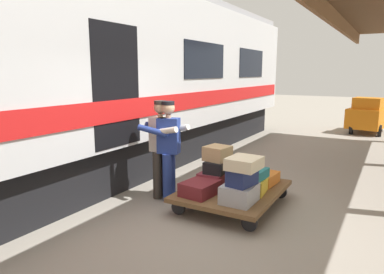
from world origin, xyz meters
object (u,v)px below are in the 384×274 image
object	(u,v)px
suitcase_maroon_trunk	(200,188)
porter_in_overalls	(168,147)
suitcase_teal_softside	(252,174)
luggage_cart	(233,191)
suitcase_olive_duffel	(229,164)
train_car	(55,79)
suitcase_orange_carryall	(262,178)
suitcase_brown_leather	(228,173)
porter_by_door	(162,146)
suitcase_black_hardshell	(218,166)
suitcase_gray_aluminum	(239,193)
suitcase_cream_canvas	(244,163)
suitcase_navy_fabric	(242,177)
suitcase_yellow_case	(252,185)
suitcase_tan_vintage	(218,153)
suitcase_burgundy_valise	(215,178)
baggage_tug	(367,116)

from	to	relation	value
suitcase_maroon_trunk	porter_in_overalls	world-z (taller)	porter_in_overalls
suitcase_teal_softside	luggage_cart	bearing A→B (deg)	-0.63
suitcase_olive_duffel	suitcase_maroon_trunk	bearing A→B (deg)	88.11
suitcase_teal_softside	train_car	bearing A→B (deg)	10.97
porter_in_overalls	suitcase_orange_carryall	bearing A→B (deg)	-151.73
suitcase_brown_leather	porter_by_door	size ratio (longest dim) A/B	0.30
suitcase_black_hardshell	suitcase_teal_softside	xyz separation A→B (m)	(-0.62, 0.03, -0.04)
suitcase_gray_aluminum	suitcase_maroon_trunk	bearing A→B (deg)	0.00
suitcase_olive_duffel	suitcase_black_hardshell	bearing A→B (deg)	90.55
suitcase_orange_carryall	suitcase_olive_duffel	distance (m)	0.64
suitcase_maroon_trunk	suitcase_cream_canvas	distance (m)	0.88
suitcase_navy_fabric	suitcase_teal_softside	xyz separation A→B (m)	(0.03, -0.51, -0.09)
train_car	porter_in_overalls	world-z (taller)	train_car
train_car	suitcase_orange_carryall	world-z (taller)	train_car
suitcase_brown_leather	suitcase_maroon_trunk	distance (m)	1.04
luggage_cart	porter_by_door	world-z (taller)	porter_by_door
suitcase_yellow_case	suitcase_gray_aluminum	bearing A→B (deg)	90.00
train_car	suitcase_tan_vintage	bearing A→B (deg)	-166.35
suitcase_brown_leather	suitcase_tan_vintage	distance (m)	0.69
suitcase_olive_duffel	suitcase_teal_softside	distance (m)	0.81
suitcase_black_hardshell	suitcase_gray_aluminum	bearing A→B (deg)	138.60
suitcase_burgundy_valise	suitcase_maroon_trunk	distance (m)	0.52
suitcase_tan_vintage	baggage_tug	size ratio (longest dim) A/B	0.20
porter_in_overalls	baggage_tug	xyz separation A→B (m)	(-2.49, -9.22, -0.30)
suitcase_maroon_trunk	baggage_tug	bearing A→B (deg)	-100.22
suitcase_maroon_trunk	suitcase_olive_duffel	size ratio (longest dim) A/B	1.29
suitcase_teal_softside	suitcase_cream_canvas	bearing A→B (deg)	97.01
train_car	suitcase_olive_duffel	size ratio (longest dim) A/B	39.52
suitcase_teal_softside	suitcase_tan_vintage	world-z (taller)	suitcase_tan_vintage
suitcase_teal_softside	suitcase_black_hardshell	bearing A→B (deg)	-2.59
suitcase_burgundy_valise	suitcase_teal_softside	distance (m)	0.68
porter_in_overalls	suitcase_cream_canvas	bearing A→B (deg)	169.52
suitcase_orange_carryall	suitcase_olive_duffel	world-z (taller)	suitcase_olive_duffel
suitcase_orange_carryall	suitcase_tan_vintage	world-z (taller)	suitcase_tan_vintage
baggage_tug	suitcase_orange_carryall	bearing A→B (deg)	82.87
suitcase_yellow_case	porter_in_overalls	size ratio (longest dim) A/B	0.29
suitcase_brown_leather	porter_in_overalls	world-z (taller)	porter_in_overalls
suitcase_cream_canvas	suitcase_gray_aluminum	bearing A→B (deg)	-11.18
suitcase_cream_canvas	porter_by_door	size ratio (longest dim) A/B	0.28
suitcase_navy_fabric	suitcase_olive_duffel	size ratio (longest dim) A/B	0.98
suitcase_orange_carryall	suitcase_olive_duffel	xyz separation A→B (m)	(0.62, 0.00, 0.17)
suitcase_brown_leather	suitcase_orange_carryall	xyz separation A→B (m)	(-0.65, 0.00, 0.01)
train_car	suitcase_gray_aluminum	size ratio (longest dim) A/B	33.35
suitcase_teal_softside	porter_in_overalls	distance (m)	1.49
suitcase_black_hardshell	luggage_cart	bearing A→B (deg)	175.18
porter_in_overalls	baggage_tug	world-z (taller)	porter_in_overalls
suitcase_navy_fabric	suitcase_tan_vintage	distance (m)	0.86
luggage_cart	suitcase_maroon_trunk	distance (m)	0.63
luggage_cart	suitcase_yellow_case	size ratio (longest dim) A/B	3.85
suitcase_brown_leather	suitcase_teal_softside	distance (m)	0.87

